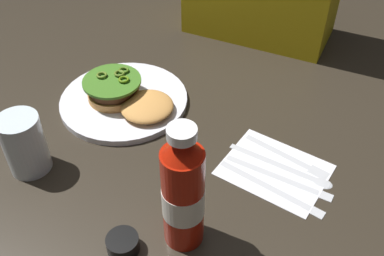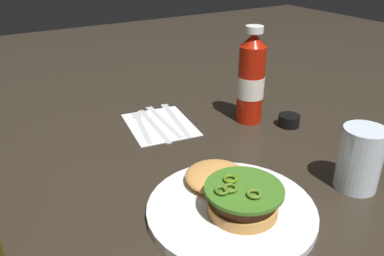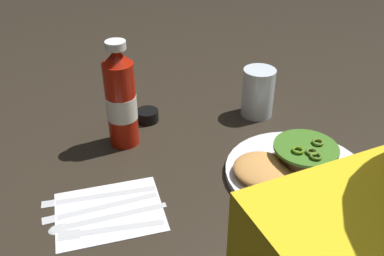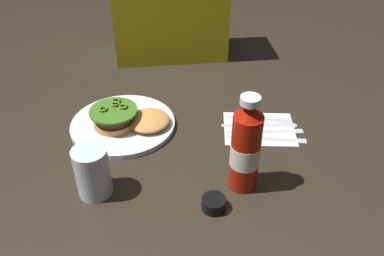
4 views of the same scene
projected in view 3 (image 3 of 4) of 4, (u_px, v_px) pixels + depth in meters
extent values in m
plane|color=#2B251C|center=(223.00, 147.00, 0.92)|extent=(3.00, 3.00, 0.00)
cylinder|color=silver|center=(296.00, 173.00, 0.84)|extent=(0.27, 0.27, 0.01)
cylinder|color=#CE8D46|center=(304.00, 162.00, 0.84)|extent=(0.11, 0.11, 0.02)
cylinder|color=#512D19|center=(305.00, 155.00, 0.83)|extent=(0.10, 0.10, 0.02)
cylinder|color=red|center=(306.00, 150.00, 0.82)|extent=(0.09, 0.09, 0.01)
cylinder|color=#3B6E1E|center=(306.00, 148.00, 0.82)|extent=(0.12, 0.12, 0.01)
torus|color=#536E20|center=(312.00, 152.00, 0.80)|extent=(0.02, 0.02, 0.01)
torus|color=#577422|center=(318.00, 142.00, 0.83)|extent=(0.02, 0.02, 0.01)
torus|color=#476E1A|center=(316.00, 156.00, 0.79)|extent=(0.02, 0.02, 0.01)
torus|color=#537B11|center=(298.00, 150.00, 0.80)|extent=(0.02, 0.02, 0.01)
ellipsoid|color=#CE8D46|center=(262.00, 169.00, 0.81)|extent=(0.11, 0.11, 0.03)
cylinder|color=#AD1809|center=(121.00, 105.00, 0.89)|extent=(0.06, 0.06, 0.18)
cone|color=#AD1809|center=(117.00, 56.00, 0.83)|extent=(0.06, 0.06, 0.03)
cylinder|color=white|center=(115.00, 45.00, 0.82)|extent=(0.04, 0.04, 0.02)
cylinder|color=white|center=(122.00, 107.00, 0.89)|extent=(0.06, 0.06, 0.05)
cylinder|color=silver|center=(258.00, 92.00, 1.01)|extent=(0.07, 0.07, 0.12)
cylinder|color=black|center=(148.00, 116.00, 1.01)|extent=(0.05, 0.05, 0.03)
cube|color=silver|center=(109.00, 211.00, 0.75)|extent=(0.20, 0.17, 0.00)
cube|color=silver|center=(106.00, 194.00, 0.79)|extent=(0.18, 0.05, 0.00)
cube|color=silver|center=(64.00, 200.00, 0.77)|extent=(0.08, 0.03, 0.00)
cube|color=silver|center=(108.00, 204.00, 0.76)|extent=(0.18, 0.03, 0.00)
cube|color=silver|center=(66.00, 214.00, 0.74)|extent=(0.08, 0.02, 0.00)
cube|color=silver|center=(110.00, 216.00, 0.74)|extent=(0.20, 0.03, 0.00)
ellipsoid|color=silver|center=(60.00, 227.00, 0.72)|extent=(0.04, 0.03, 0.00)
cube|color=silver|center=(112.00, 228.00, 0.72)|extent=(0.17, 0.05, 0.00)
cube|color=silver|center=(69.00, 234.00, 0.71)|extent=(0.04, 0.03, 0.00)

